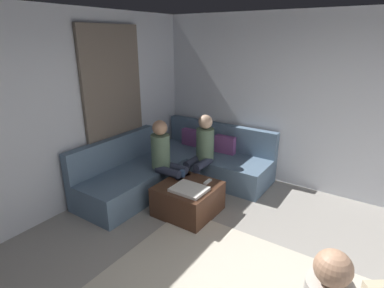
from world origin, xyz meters
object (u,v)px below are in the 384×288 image
object	(u,v)px
ottoman	(188,199)
game_remote	(208,182)
sectional_couch	(178,167)
coffee_mug	(183,173)
person_on_couch_side	(166,157)
person_on_couch_back	(202,150)

from	to	relation	value
ottoman	game_remote	distance (m)	0.36
sectional_couch	coffee_mug	xyz separation A→B (m)	(0.44, -0.48, 0.19)
sectional_couch	coffee_mug	world-z (taller)	sectional_couch
ottoman	game_remote	xyz separation A→B (m)	(0.18, 0.22, 0.22)
sectional_couch	game_remote	bearing A→B (deg)	-27.62
coffee_mug	person_on_couch_side	distance (m)	0.35
sectional_couch	person_on_couch_side	bearing A→B (deg)	-73.05
game_remote	person_on_couch_side	xyz separation A→B (m)	(-0.70, -0.04, 0.23)
person_on_couch_side	person_on_couch_back	bearing A→B (deg)	152.34
coffee_mug	ottoman	bearing A→B (deg)	-39.29
person_on_couch_back	sectional_couch	bearing A→B (deg)	7.28
coffee_mug	person_on_couch_back	size ratio (longest dim) A/B	0.08
sectional_couch	person_on_couch_back	distance (m)	0.58
coffee_mug	person_on_couch_side	xyz separation A→B (m)	(-0.30, -0.00, 0.19)
coffee_mug	person_on_couch_back	bearing A→B (deg)	91.40
person_on_couch_side	sectional_couch	bearing A→B (deg)	-163.05
game_remote	sectional_couch	bearing A→B (deg)	152.38
ottoman	coffee_mug	xyz separation A→B (m)	(-0.22, 0.18, 0.26)
coffee_mug	person_on_couch_back	distance (m)	0.57
sectional_couch	person_on_couch_back	bearing A→B (deg)	7.28
sectional_couch	game_remote	xyz separation A→B (m)	(0.84, -0.44, 0.15)
coffee_mug	game_remote	size ratio (longest dim) A/B	0.63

